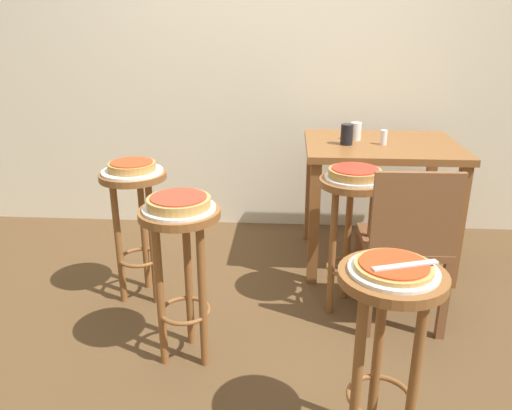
{
  "coord_description": "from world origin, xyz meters",
  "views": [
    {
      "loc": [
        0.15,
        -1.99,
        1.48
      ],
      "look_at": [
        0.0,
        0.23,
        0.66
      ],
      "focal_mm": 35.4,
      "sensor_mm": 36.0,
      "label": 1
    }
  ],
  "objects_px": {
    "cup_far_edge": "(356,131)",
    "cup_near_edge": "(347,134)",
    "wooden_chair": "(406,241)",
    "pizza_middle": "(179,202)",
    "pizza_foreground": "(394,266)",
    "stool_middle": "(182,254)",
    "serving_plate_rear": "(132,171)",
    "serving_plate_leftside": "(354,178)",
    "condiment_shaker": "(384,137)",
    "serving_plate_middle": "(179,208)",
    "dining_table": "(380,164)",
    "stool_foreground": "(387,328)",
    "stool_leftside": "(352,218)",
    "serving_plate_foreground": "(393,271)",
    "pizza_rear": "(132,166)",
    "stool_rear": "(136,210)",
    "pizza_server_knife": "(405,265)",
    "pizza_leftside": "(355,173)"
  },
  "relations": [
    {
      "from": "serving_plate_leftside",
      "to": "wooden_chair",
      "type": "relative_size",
      "value": 0.35
    },
    {
      "from": "serving_plate_middle",
      "to": "condiment_shaker",
      "type": "distance_m",
      "value": 1.44
    },
    {
      "from": "pizza_rear",
      "to": "condiment_shaker",
      "type": "distance_m",
      "value": 1.46
    },
    {
      "from": "serving_plate_leftside",
      "to": "serving_plate_rear",
      "type": "xyz_separation_m",
      "value": [
        -1.13,
        0.04,
        0.0
      ]
    },
    {
      "from": "serving_plate_foreground",
      "to": "wooden_chair",
      "type": "relative_size",
      "value": 0.34
    },
    {
      "from": "stool_foreground",
      "to": "serving_plate_foreground",
      "type": "height_order",
      "value": "serving_plate_foreground"
    },
    {
      "from": "stool_middle",
      "to": "stool_foreground",
      "type": "bearing_deg",
      "value": -32.51
    },
    {
      "from": "dining_table",
      "to": "pizza_rear",
      "type": "bearing_deg",
      "value": -157.79
    },
    {
      "from": "stool_leftside",
      "to": "serving_plate_leftside",
      "type": "xyz_separation_m",
      "value": [
        0.0,
        0.0,
        0.21
      ]
    },
    {
      "from": "condiment_shaker",
      "to": "pizza_server_knife",
      "type": "distance_m",
      "value": 1.56
    },
    {
      "from": "serving_plate_rear",
      "to": "cup_far_edge",
      "type": "relative_size",
      "value": 2.95
    },
    {
      "from": "cup_near_edge",
      "to": "condiment_shaker",
      "type": "relative_size",
      "value": 1.4
    },
    {
      "from": "serving_plate_rear",
      "to": "wooden_chair",
      "type": "xyz_separation_m",
      "value": [
        1.39,
        -0.18,
        -0.27
      ]
    },
    {
      "from": "pizza_leftside",
      "to": "serving_plate_middle",
      "type": "bearing_deg",
      "value": -148.66
    },
    {
      "from": "stool_rear",
      "to": "dining_table",
      "type": "relative_size",
      "value": 0.81
    },
    {
      "from": "pizza_rear",
      "to": "wooden_chair",
      "type": "height_order",
      "value": "wooden_chair"
    },
    {
      "from": "pizza_middle",
      "to": "cup_far_edge",
      "type": "distance_m",
      "value": 1.43
    },
    {
      "from": "pizza_middle",
      "to": "pizza_leftside",
      "type": "xyz_separation_m",
      "value": [
        0.78,
        0.47,
        -0.0
      ]
    },
    {
      "from": "cup_far_edge",
      "to": "cup_near_edge",
      "type": "bearing_deg",
      "value": -118.09
    },
    {
      "from": "serving_plate_rear",
      "to": "wooden_chair",
      "type": "distance_m",
      "value": 1.42
    },
    {
      "from": "pizza_middle",
      "to": "pizza_leftside",
      "type": "distance_m",
      "value": 0.91
    },
    {
      "from": "condiment_shaker",
      "to": "wooden_chair",
      "type": "distance_m",
      "value": 0.78
    },
    {
      "from": "stool_leftside",
      "to": "cup_near_edge",
      "type": "relative_size",
      "value": 6.03
    },
    {
      "from": "serving_plate_foreground",
      "to": "stool_leftside",
      "type": "bearing_deg",
      "value": 90.54
    },
    {
      "from": "stool_rear",
      "to": "pizza_server_knife",
      "type": "xyz_separation_m",
      "value": [
        1.17,
        -1.04,
        0.24
      ]
    },
    {
      "from": "pizza_leftside",
      "to": "wooden_chair",
      "type": "xyz_separation_m",
      "value": [
        0.25,
        -0.14,
        -0.3
      ]
    },
    {
      "from": "pizza_foreground",
      "to": "pizza_leftside",
      "type": "bearing_deg",
      "value": 90.54
    },
    {
      "from": "pizza_foreground",
      "to": "wooden_chair",
      "type": "distance_m",
      "value": 0.92
    },
    {
      "from": "stool_foreground",
      "to": "serving_plate_middle",
      "type": "bearing_deg",
      "value": 147.49
    },
    {
      "from": "wooden_chair",
      "to": "pizza_middle",
      "type": "bearing_deg",
      "value": -161.93
    },
    {
      "from": "serving_plate_foreground",
      "to": "serving_plate_middle",
      "type": "bearing_deg",
      "value": 147.49
    },
    {
      "from": "stool_rear",
      "to": "dining_table",
      "type": "distance_m",
      "value": 1.48
    },
    {
      "from": "stool_middle",
      "to": "serving_plate_rear",
      "type": "height_order",
      "value": "serving_plate_rear"
    },
    {
      "from": "serving_plate_middle",
      "to": "serving_plate_rear",
      "type": "relative_size",
      "value": 0.97
    },
    {
      "from": "stool_leftside",
      "to": "dining_table",
      "type": "relative_size",
      "value": 0.81
    },
    {
      "from": "pizza_leftside",
      "to": "pizza_server_knife",
      "type": "relative_size",
      "value": 1.18
    },
    {
      "from": "serving_plate_foreground",
      "to": "pizza_server_knife",
      "type": "distance_m",
      "value": 0.05
    },
    {
      "from": "pizza_foreground",
      "to": "stool_middle",
      "type": "relative_size",
      "value": 0.34
    },
    {
      "from": "serving_plate_leftside",
      "to": "condiment_shaker",
      "type": "bearing_deg",
      "value": 67.55
    },
    {
      "from": "stool_middle",
      "to": "dining_table",
      "type": "relative_size",
      "value": 0.81
    },
    {
      "from": "cup_near_edge",
      "to": "wooden_chair",
      "type": "bearing_deg",
      "value": -70.37
    },
    {
      "from": "cup_near_edge",
      "to": "condiment_shaker",
      "type": "xyz_separation_m",
      "value": [
        0.22,
        0.01,
        -0.02
      ]
    },
    {
      "from": "stool_middle",
      "to": "serving_plate_rear",
      "type": "relative_size",
      "value": 2.32
    },
    {
      "from": "serving_plate_middle",
      "to": "serving_plate_foreground",
      "type": "bearing_deg",
      "value": -32.51
    },
    {
      "from": "pizza_middle",
      "to": "pizza_rear",
      "type": "bearing_deg",
      "value": 124.55
    },
    {
      "from": "serving_plate_foreground",
      "to": "serving_plate_middle",
      "type": "xyz_separation_m",
      "value": [
        -0.79,
        0.5,
        0.0
      ]
    },
    {
      "from": "serving_plate_foreground",
      "to": "cup_near_edge",
      "type": "height_order",
      "value": "cup_near_edge"
    },
    {
      "from": "stool_leftside",
      "to": "wooden_chair",
      "type": "xyz_separation_m",
      "value": [
        0.25,
        -0.14,
        -0.06
      ]
    },
    {
      "from": "pizza_middle",
      "to": "dining_table",
      "type": "xyz_separation_m",
      "value": [
        1.01,
        1.07,
        -0.12
      ]
    },
    {
      "from": "serving_plate_middle",
      "to": "dining_table",
      "type": "distance_m",
      "value": 1.47
    }
  ]
}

